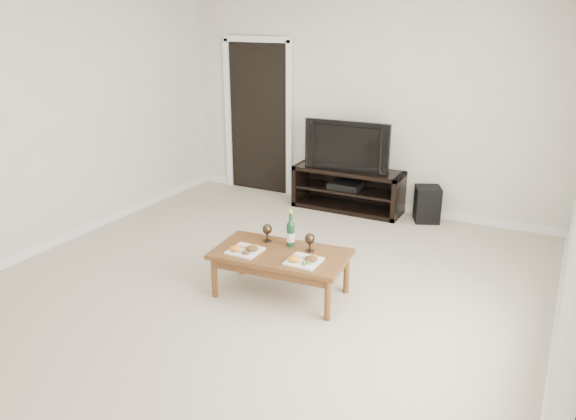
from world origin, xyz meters
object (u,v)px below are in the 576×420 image
Objects in this scene: television at (349,144)px; subwoofer at (427,204)px; media_console at (348,189)px; coffee_table at (281,273)px.

television is 1.21m from subwoofer.
television is (-0.00, 0.00, 0.59)m from media_console.
television is 0.92× the size of coffee_table.
coffee_table is at bearing -82.26° from media_console.
media_console is at bearing 159.49° from subwoofer.
coffee_table is (0.33, -2.45, -0.65)m from television.
subwoofer is at bearing 0.13° from television.
media_console is 0.59m from television.
media_console is 1.02m from subwoofer.
television is at bearing 180.00° from media_console.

